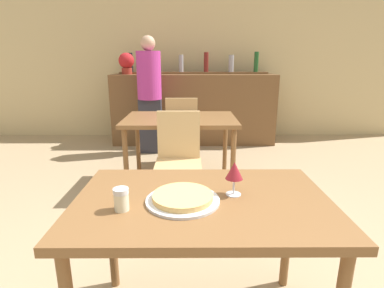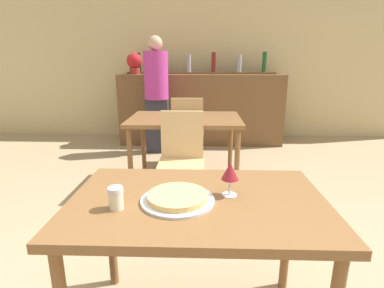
% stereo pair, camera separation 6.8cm
% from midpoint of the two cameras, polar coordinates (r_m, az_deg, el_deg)
% --- Properties ---
extents(wall_back, '(8.00, 0.05, 2.80)m').
position_cam_midpoint_polar(wall_back, '(5.39, 2.18, 16.41)').
color(wall_back, '#D1B784').
rests_on(wall_back, ground_plane).
extents(dining_table_near, '(1.15, 0.74, 0.73)m').
position_cam_midpoint_polar(dining_table_near, '(1.41, 2.50, -13.29)').
color(dining_table_near, brown).
rests_on(dining_table_near, ground_plane).
extents(dining_table_far, '(1.15, 0.80, 0.75)m').
position_cam_midpoint_polar(dining_table_far, '(3.14, -0.72, 3.63)').
color(dining_table_far, brown).
rests_on(dining_table_far, ground_plane).
extents(bar_counter, '(2.60, 0.56, 1.11)m').
position_cam_midpoint_polar(bar_counter, '(4.94, 2.10, 6.68)').
color(bar_counter, brown).
rests_on(bar_counter, ground_plane).
extents(bar_back_shelf, '(2.39, 0.24, 0.35)m').
position_cam_midpoint_polar(bar_back_shelf, '(5.03, 2.64, 14.01)').
color(bar_back_shelf, brown).
rests_on(bar_back_shelf, bar_counter).
extents(chair_far_side_front, '(0.40, 0.40, 0.90)m').
position_cam_midpoint_polar(chair_far_side_front, '(2.63, -1.26, -2.18)').
color(chair_far_side_front, tan).
rests_on(chair_far_side_front, ground_plane).
extents(chair_far_side_back, '(0.40, 0.40, 0.90)m').
position_cam_midpoint_polar(chair_far_side_back, '(3.73, -0.32, 3.16)').
color(chair_far_side_back, tan).
rests_on(chair_far_side_back, ground_plane).
extents(pizza_tray, '(0.33, 0.33, 0.04)m').
position_cam_midpoint_polar(pizza_tray, '(1.33, -1.26, -10.26)').
color(pizza_tray, silver).
rests_on(pizza_tray, dining_table_near).
extents(cheese_shaker, '(0.06, 0.06, 0.10)m').
position_cam_midpoint_polar(cheese_shaker, '(1.29, -12.81, -9.99)').
color(cheese_shaker, beige).
rests_on(cheese_shaker, dining_table_near).
extents(person_standing, '(0.34, 0.34, 1.65)m').
position_cam_midpoint_polar(person_standing, '(4.37, -6.31, 9.89)').
color(person_standing, '#2D2D38').
rests_on(person_standing, ground_plane).
extents(wine_glass, '(0.08, 0.08, 0.16)m').
position_cam_midpoint_polar(wine_glass, '(1.37, 8.70, -5.32)').
color(wine_glass, silver).
rests_on(wine_glass, dining_table_near).
extents(potted_plant, '(0.24, 0.24, 0.33)m').
position_cam_midpoint_polar(potted_plant, '(4.94, -10.52, 15.06)').
color(potted_plant, maroon).
rests_on(potted_plant, bar_counter).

